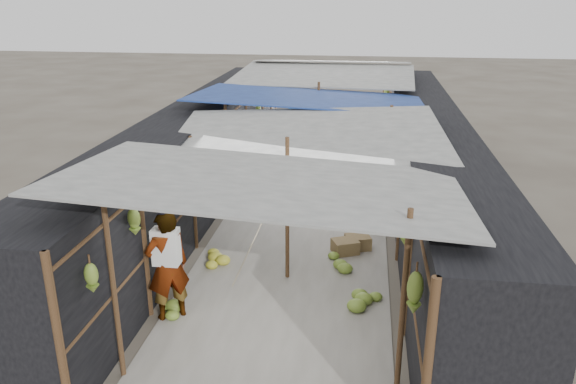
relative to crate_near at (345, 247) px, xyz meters
The scene contains 13 objects.
aisle_slab 2.57m from the crate_near, 112.60° to the left, with size 3.60×16.00×0.02m, color #9E998E.
stall_left 4.49m from the crate_near, 147.28° to the left, with size 1.40×15.00×2.30m, color black.
stall_right 3.09m from the crate_near, 54.10° to the left, with size 1.40×15.00×2.30m, color black.
crate_near is the anchor object (origin of this frame).
crate_mid 0.34m from the crate_near, 44.76° to the left, with size 0.47×0.38×0.28m, color olive.
crate_back 5.45m from the crate_near, 103.53° to the left, with size 0.46×0.38×0.29m, color olive.
black_basin 3.04m from the crate_near, 92.55° to the left, with size 0.61×0.61×0.18m, color black.
vendor_elderly 3.82m from the crate_near, 134.52° to the right, with size 0.66×0.43×1.80m, color silver.
shopper_blue 5.02m from the crate_near, 111.60° to the left, with size 0.75×0.59×1.55m, color #2038A3.
vendor_seated 2.33m from the crate_near, 73.41° to the left, with size 0.58×0.33×0.90m, color #4D4642.
market_canopy 3.65m from the crate_near, 109.68° to the left, with size 5.62×15.20×2.77m.
hanging_bananas 2.86m from the crate_near, 111.39° to the left, with size 3.96×13.64×0.79m.
floor_bananas 2.36m from the crate_near, 118.38° to the left, with size 3.73×10.22×0.35m.
Camera 1 is at (1.25, -5.90, 4.86)m, focal length 35.00 mm.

